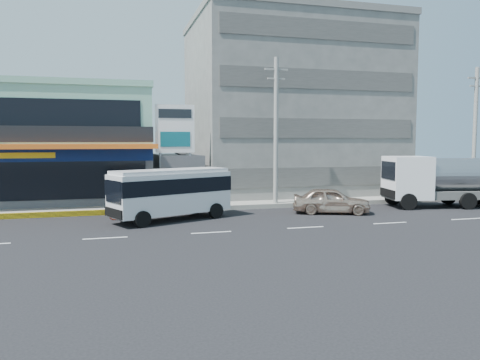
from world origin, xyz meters
The scene contains 13 objects.
ground centered at (0.00, 0.00, 0.00)m, with size 120.00×120.00×0.00m, color black.
sidewalk centered at (5.00, 9.50, 0.15)m, with size 70.00×5.00×0.30m, color gray.
shop_building centered at (-8.00, 13.95, 4.00)m, with size 12.40×11.70×8.00m.
concrete_building centered at (10.00, 15.00, 7.00)m, with size 16.00×12.00×14.00m, color gray.
gap_structure centered at (0.00, 12.00, 1.75)m, with size 3.00×6.00×3.50m, color #434348.
satellite_dish centered at (0.00, 11.00, 3.58)m, with size 1.50×1.50×0.15m, color slate.
billboard centered at (-0.50, 9.20, 4.93)m, with size 2.60×0.18×6.90m.
utility_pole_near centered at (6.00, 7.40, 5.15)m, with size 1.60×0.30×10.00m.
utility_pole_far centered at (22.00, 7.40, 5.15)m, with size 1.60×0.30×10.00m.
minibus centered at (-1.44, 4.16, 1.72)m, with size 7.20×4.78×2.89m.
sedan centered at (8.46, 4.04, 0.81)m, with size 1.90×4.73×1.61m, color beige.
tanker_truck centered at (17.23, 4.60, 1.85)m, with size 9.07×4.21×3.45m.
motorcycle_rider centered at (-4.00, 4.98, 0.73)m, with size 1.77×0.71×2.23m.
Camera 1 is at (-4.66, -22.19, 4.48)m, focal length 35.00 mm.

